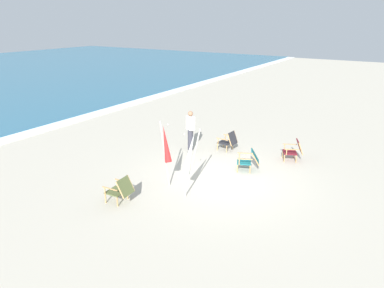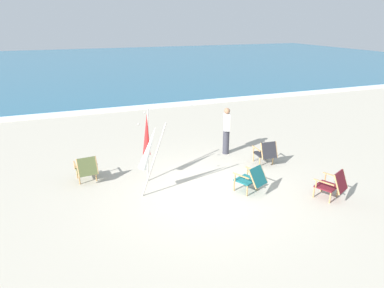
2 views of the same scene
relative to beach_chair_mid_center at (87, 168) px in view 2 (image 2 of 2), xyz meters
name	(u,v)px [view 2 (image 2 of 2)]	position (x,y,z in m)	size (l,w,h in m)	color
ground_plane	(207,191)	(2.98, -1.77, -0.43)	(80.00, 80.00, 0.00)	#B7AF9E
sea	(93,64)	(2.98, 28.53, -0.38)	(80.00, 40.00, 0.10)	#2D6684
surf_band	(133,107)	(2.98, 8.23, -0.40)	(80.00, 1.10, 0.06)	white
beach_chair_mid_center	(87,168)	(0.00, 0.00, 0.00)	(0.64, 0.78, 0.79)	#515B33
beach_chair_front_left	(266,152)	(5.45, -0.75, 0.00)	(0.63, 0.73, 0.81)	#28282D
beach_chair_back_left	(252,178)	(4.06, -2.24, 0.00)	(0.84, 0.93, 0.78)	#196066
beach_chair_back_right	(333,184)	(5.83, -3.30, 0.00)	(0.82, 0.87, 0.81)	maroon
umbrella_furled_white	(149,149)	(1.50, -1.42, 0.89)	(0.79, 0.31, 2.02)	#B7B2A8
umbrella_furled_red	(147,135)	(1.70, -0.40, 0.93)	(0.40, 0.61, 2.07)	#B7B2A8
person_near_chairs	(226,131)	(4.70, 0.60, 0.41)	(0.32, 0.39, 1.63)	#383842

